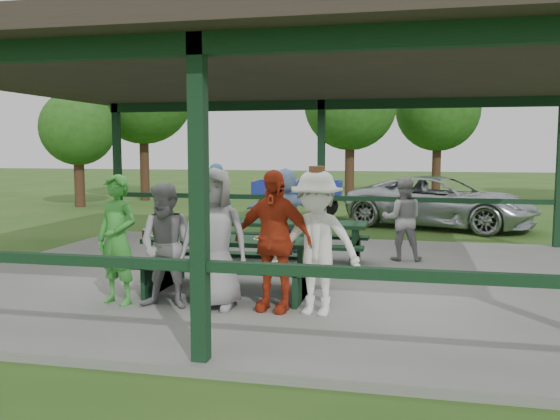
% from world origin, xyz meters
% --- Properties ---
extents(ground, '(90.00, 90.00, 0.00)m').
position_xyz_m(ground, '(0.00, 0.00, 0.00)').
color(ground, '#2A541A').
rests_on(ground, ground).
extents(concrete_slab, '(10.00, 8.00, 0.10)m').
position_xyz_m(concrete_slab, '(0.00, 0.00, 0.05)').
color(concrete_slab, slate).
rests_on(concrete_slab, ground).
extents(pavilion_structure, '(10.60, 8.60, 3.24)m').
position_xyz_m(pavilion_structure, '(0.00, 0.00, 3.17)').
color(pavilion_structure, black).
rests_on(pavilion_structure, concrete_slab).
extents(picnic_table_near, '(2.38, 1.39, 0.75)m').
position_xyz_m(picnic_table_near, '(-0.49, -1.20, 0.57)').
color(picnic_table_near, black).
rests_on(picnic_table_near, concrete_slab).
extents(picnic_table_far, '(2.79, 1.39, 0.75)m').
position_xyz_m(picnic_table_far, '(-0.19, 0.80, 0.58)').
color(picnic_table_far, black).
rests_on(picnic_table_far, concrete_slab).
extents(table_setting, '(2.53, 0.45, 0.10)m').
position_xyz_m(table_setting, '(-0.58, -1.16, 0.89)').
color(table_setting, white).
rests_on(table_setting, picnic_table_near).
extents(contestant_green, '(0.69, 0.55, 1.65)m').
position_xyz_m(contestant_green, '(-1.74, -2.09, 0.93)').
color(contestant_green, green).
rests_on(contestant_green, concrete_slab).
extents(contestant_grey_left, '(0.76, 0.59, 1.56)m').
position_xyz_m(contestant_grey_left, '(-1.03, -2.14, 0.88)').
color(contestant_grey_left, gray).
rests_on(contestant_grey_left, concrete_slab).
extents(contestant_grey_mid, '(0.88, 0.60, 1.75)m').
position_xyz_m(contestant_grey_mid, '(-0.46, -2.04, 0.97)').
color(contestant_grey_mid, gray).
rests_on(contestant_grey_mid, concrete_slab).
extents(contestant_red, '(1.07, 0.59, 1.73)m').
position_xyz_m(contestant_red, '(0.27, -1.97, 0.96)').
color(contestant_red, '#B33318').
rests_on(contestant_red, concrete_slab).
extents(contestant_white_fedora, '(1.20, 0.81, 1.77)m').
position_xyz_m(contestant_white_fedora, '(0.81, -2.03, 0.96)').
color(contestant_white_fedora, white).
rests_on(contestant_white_fedora, concrete_slab).
extents(spectator_lblue, '(1.55, 0.65, 1.62)m').
position_xyz_m(spectator_lblue, '(-0.33, 1.66, 0.91)').
color(spectator_lblue, '#88A9D2').
rests_on(spectator_lblue, concrete_slab).
extents(spectator_blue, '(0.68, 0.51, 1.69)m').
position_xyz_m(spectator_blue, '(-1.86, 2.22, 0.94)').
color(spectator_blue, teal).
rests_on(spectator_blue, concrete_slab).
extents(spectator_grey, '(0.75, 0.60, 1.47)m').
position_xyz_m(spectator_grey, '(1.77, 1.70, 0.83)').
color(spectator_grey, gray).
rests_on(spectator_grey, concrete_slab).
extents(pickup_truck, '(5.30, 3.73, 1.34)m').
position_xyz_m(pickup_truck, '(2.69, 7.08, 0.67)').
color(pickup_truck, silver).
rests_on(pickup_truck, ground).
extents(farm_trailer, '(3.44, 1.61, 1.20)m').
position_xyz_m(farm_trailer, '(-1.33, 8.19, 0.60)').
color(farm_trailer, navy).
rests_on(farm_trailer, ground).
extents(tree_far_left, '(3.97, 3.97, 6.21)m').
position_xyz_m(tree_far_left, '(-8.44, 12.96, 4.20)').
color(tree_far_left, '#372216').
rests_on(tree_far_left, ground).
extents(tree_left, '(3.54, 3.54, 5.53)m').
position_xyz_m(tree_left, '(-0.41, 14.04, 3.74)').
color(tree_left, '#372216').
rests_on(tree_left, ground).
extents(tree_mid, '(3.46, 3.46, 5.41)m').
position_xyz_m(tree_mid, '(2.95, 16.72, 3.66)').
color(tree_mid, '#372216').
rests_on(tree_mid, ground).
extents(tree_edge_left, '(2.62, 2.62, 4.10)m').
position_xyz_m(tree_edge_left, '(-9.56, 10.03, 2.76)').
color(tree_edge_left, '#372216').
rests_on(tree_edge_left, ground).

